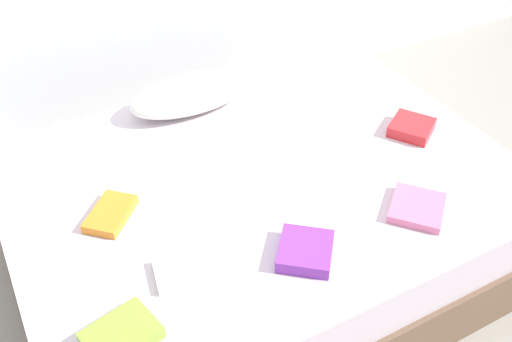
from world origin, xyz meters
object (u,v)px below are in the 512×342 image
at_px(textbook_red, 412,128).
at_px(textbook_orange, 111,214).
at_px(pillow, 191,94).
at_px(textbook_purple, 305,251).
at_px(textbook_pink, 417,208).
at_px(bed, 262,220).
at_px(textbook_lime, 121,335).
at_px(textbook_white, 192,269).

distance_m(textbook_red, textbook_orange, 1.32).
distance_m(pillow, textbook_purple, 1.02).
xyz_separation_m(textbook_pink, textbook_orange, (-1.00, 0.50, 0.00)).
bearing_deg(pillow, bed, -84.97).
bearing_deg(textbook_red, pillow, 107.15).
bearing_deg(bed, textbook_red, -4.68).
bearing_deg(textbook_pink, textbook_red, 11.18).
bearing_deg(textbook_purple, textbook_lime, 131.53).
height_order(textbook_white, textbook_purple, textbook_purple).
bearing_deg(textbook_pink, textbook_white, 130.49).
height_order(pillow, textbook_white, pillow).
bearing_deg(bed, textbook_white, -143.43).
distance_m(textbook_pink, textbook_purple, 0.48).
relative_size(bed, textbook_orange, 9.77).
distance_m(pillow, textbook_white, 0.99).
bearing_deg(textbook_lime, textbook_red, 2.83).
distance_m(textbook_red, textbook_purple, 0.88).
height_order(bed, textbook_red, textbook_red).
xyz_separation_m(bed, textbook_lime, (-0.73, -0.47, 0.28)).
xyz_separation_m(bed, textbook_red, (0.71, -0.06, 0.28)).
bearing_deg(pillow, textbook_orange, -136.41).
xyz_separation_m(bed, textbook_white, (-0.45, -0.33, 0.27)).
relative_size(textbook_lime, textbook_purple, 1.09).
distance_m(textbook_pink, textbook_lime, 1.13).
relative_size(textbook_pink, textbook_orange, 0.99).
relative_size(textbook_white, textbook_red, 1.41).
height_order(textbook_red, textbook_pink, textbook_red).
bearing_deg(textbook_white, textbook_purple, -7.20).
bearing_deg(textbook_orange, textbook_white, -113.97).
bearing_deg(textbook_orange, textbook_red, -51.08).
bearing_deg(textbook_orange, bed, -50.92).
distance_m(textbook_white, textbook_lime, 0.32).
bearing_deg(textbook_orange, pillow, -2.95).
xyz_separation_m(textbook_red, textbook_orange, (-1.31, 0.10, -0.01)).
xyz_separation_m(pillow, textbook_purple, (-0.03, -1.02, -0.05)).
xyz_separation_m(textbook_white, textbook_red, (1.16, 0.27, 0.01)).
relative_size(textbook_red, textbook_purple, 0.92).
bearing_deg(textbook_purple, textbook_white, 111.33).
distance_m(textbook_pink, textbook_orange, 1.12).
xyz_separation_m(pillow, textbook_lime, (-0.68, -1.05, -0.05)).
bearing_deg(textbook_red, textbook_purple, 173.18).
distance_m(bed, textbook_lime, 0.92).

